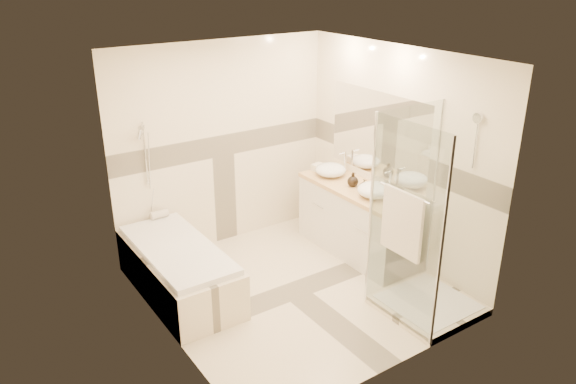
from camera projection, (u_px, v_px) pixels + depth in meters
room at (298, 181)px, 5.63m from camera, size 2.82×3.02×2.52m
bathtub at (179, 268)px, 5.92m from camera, size 0.75×1.70×0.56m
vanity at (356, 220)px, 6.72m from camera, size 0.58×1.62×0.85m
shower_enclosure at (418, 266)px, 5.57m from camera, size 0.96×0.93×2.04m
vessel_sink_near at (331, 170)px, 6.90m from camera, size 0.38×0.38×0.15m
vessel_sink_far at (375, 190)px, 6.28m from camera, size 0.40×0.40×0.16m
faucet_near at (345, 160)px, 6.98m from camera, size 0.11×0.03×0.27m
faucet_far at (390, 180)px, 6.37m from camera, size 0.11×0.03×0.27m
amenity_bottle_a at (364, 185)px, 6.43m from camera, size 0.09×0.09×0.15m
amenity_bottle_b at (353, 179)px, 6.58m from camera, size 0.17×0.17×0.17m
folded_towels at (322, 169)px, 7.04m from camera, size 0.20×0.28×0.08m
rolled_towel at (159, 214)px, 6.46m from camera, size 0.20×0.09×0.09m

